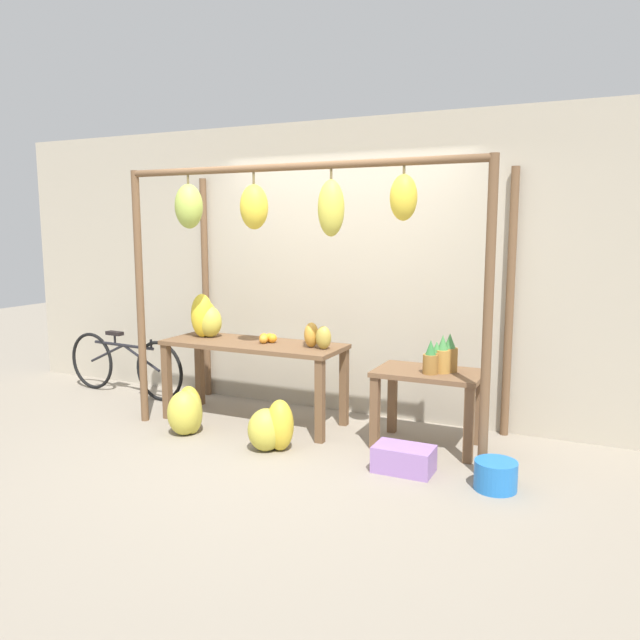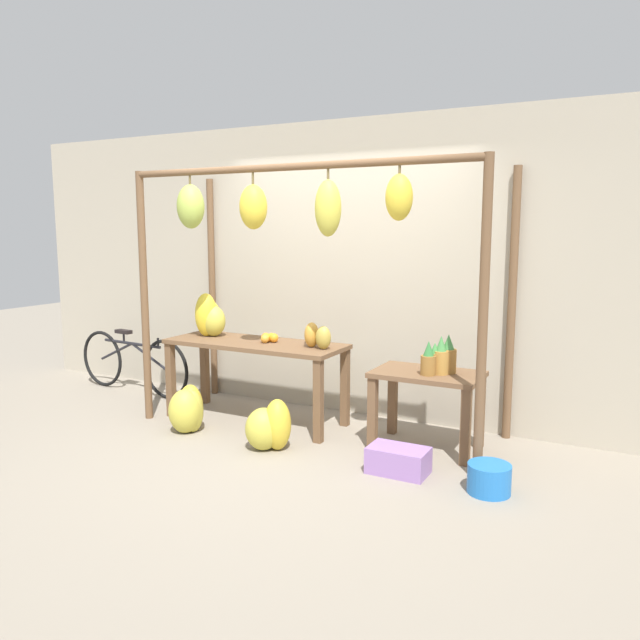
{
  "view_description": "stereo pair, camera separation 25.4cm",
  "coord_description": "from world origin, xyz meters",
  "views": [
    {
      "loc": [
        2.33,
        -4.2,
        1.8
      ],
      "look_at": [
        0.06,
        0.64,
        1.0
      ],
      "focal_mm": 35.0,
      "sensor_mm": 36.0,
      "label": 1
    },
    {
      "loc": [
        2.56,
        -4.08,
        1.8
      ],
      "look_at": [
        0.06,
        0.64,
        1.0
      ],
      "focal_mm": 35.0,
      "sensor_mm": 36.0,
      "label": 2
    }
  ],
  "objects": [
    {
      "name": "ground_plane",
      "position": [
        0.0,
        0.0,
        0.0
      ],
      "size": [
        20.0,
        20.0,
        0.0
      ],
      "primitive_type": "plane",
      "color": "gray"
    },
    {
      "name": "shop_wall_back",
      "position": [
        0.0,
        1.34,
        1.4
      ],
      "size": [
        8.0,
        0.08,
        2.8
      ],
      "color": "#B2A893",
      "rests_on": "ground_plane"
    },
    {
      "name": "stall_awning",
      "position": [
        -0.07,
        0.42,
        1.7
      ],
      "size": [
        3.2,
        1.16,
        2.3
      ],
      "color": "brown",
      "rests_on": "ground_plane"
    },
    {
      "name": "display_table_main",
      "position": [
        -0.61,
        0.64,
        0.64
      ],
      "size": [
        1.7,
        0.62,
        0.75
      ],
      "color": "brown",
      "rests_on": "ground_plane"
    },
    {
      "name": "display_table_side",
      "position": [
        1.03,
        0.68,
        0.5
      ],
      "size": [
        0.86,
        0.55,
        0.64
      ],
      "color": "brown",
      "rests_on": "ground_plane"
    },
    {
      "name": "banana_pile_on_table",
      "position": [
        -1.19,
        0.69,
        0.94
      ],
      "size": [
        0.35,
        0.33,
        0.42
      ],
      "color": "gold",
      "rests_on": "display_table_main"
    },
    {
      "name": "orange_pile",
      "position": [
        -0.49,
        0.68,
        0.8
      ],
      "size": [
        0.17,
        0.16,
        0.09
      ],
      "color": "orange",
      "rests_on": "display_table_main"
    },
    {
      "name": "pineapple_cluster",
      "position": [
        1.13,
        0.66,
        0.77
      ],
      "size": [
        0.25,
        0.27,
        0.32
      ],
      "color": "#B27F38",
      "rests_on": "display_table_side"
    },
    {
      "name": "banana_pile_ground_left",
      "position": [
        -0.98,
        0.1,
        0.19
      ],
      "size": [
        0.39,
        0.43,
        0.41
      ],
      "color": "gold",
      "rests_on": "ground_plane"
    },
    {
      "name": "banana_pile_ground_right",
      "position": [
        -0.09,
        0.05,
        0.18
      ],
      "size": [
        0.46,
        0.42,
        0.42
      ],
      "color": "gold",
      "rests_on": "ground_plane"
    },
    {
      "name": "fruit_crate_white",
      "position": [
        1.02,
        0.07,
        0.1
      ],
      "size": [
        0.44,
        0.27,
        0.19
      ],
      "color": "#9970B7",
      "rests_on": "ground_plane"
    },
    {
      "name": "blue_bucket",
      "position": [
        1.69,
        0.03,
        0.1
      ],
      "size": [
        0.3,
        0.3,
        0.2
      ],
      "color": "blue",
      "rests_on": "ground_plane"
    },
    {
      "name": "parked_bicycle",
      "position": [
        -2.38,
        0.87,
        0.34
      ],
      "size": [
        1.65,
        0.16,
        0.68
      ],
      "color": "black",
      "rests_on": "ground_plane"
    },
    {
      "name": "papaya_pile",
      "position": [
        0.03,
        0.64,
        0.86
      ],
      "size": [
        0.28,
        0.19,
        0.22
      ],
      "color": "#B2993D",
      "rests_on": "display_table_main"
    }
  ]
}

